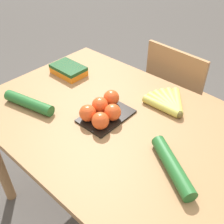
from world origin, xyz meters
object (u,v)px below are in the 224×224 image
object	(u,v)px
chair	(179,104)
cucumber_near	(29,103)
tomato_pack	(103,111)
banana_bunch	(169,103)
carrot_bag	(68,69)
cucumber_far	(172,166)

from	to	relation	value
chair	cucumber_near	world-z (taller)	chair
cucumber_near	tomato_pack	bearing A→B (deg)	29.61
banana_bunch	carrot_bag	xyz separation A→B (m)	(-0.59, -0.11, 0.01)
banana_bunch	carrot_bag	size ratio (longest dim) A/B	1.08
banana_bunch	tomato_pack	distance (m)	0.32
tomato_pack	cucumber_near	distance (m)	0.36
chair	tomato_pack	world-z (taller)	chair
banana_bunch	cucumber_near	world-z (taller)	cucumber_near
cucumber_near	cucumber_far	xyz separation A→B (m)	(0.70, 0.12, 0.00)
cucumber_near	chair	bearing A→B (deg)	68.65
carrot_bag	cucumber_near	size ratio (longest dim) A/B	0.70
tomato_pack	cucumber_near	world-z (taller)	tomato_pack
cucumber_far	carrot_bag	bearing A→B (deg)	165.72
carrot_bag	cucumber_far	bearing A→B (deg)	-14.28
tomato_pack	cucumber_far	size ratio (longest dim) A/B	0.95
tomato_pack	carrot_bag	size ratio (longest dim) A/B	1.26
chair	cucumber_far	size ratio (longest dim) A/B	3.56
chair	tomato_pack	distance (m)	0.77
chair	cucumber_near	xyz separation A→B (m)	(-0.34, -0.87, 0.32)
tomato_pack	cucumber_near	size ratio (longest dim) A/B	0.88
chair	carrot_bag	xyz separation A→B (m)	(-0.44, -0.54, 0.32)
chair	banana_bunch	distance (m)	0.55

